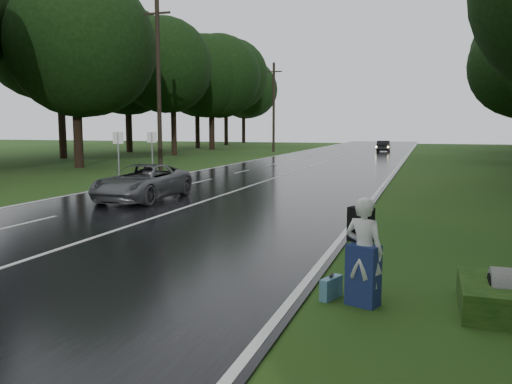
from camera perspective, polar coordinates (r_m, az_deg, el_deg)
ground at (r=12.68m, az=-20.05°, el=-5.82°), size 160.00×160.00×0.00m
road at (r=30.76m, az=3.73°, el=2.07°), size 12.00×140.00×0.04m
lane_center at (r=30.75m, az=3.73°, el=2.11°), size 0.12×140.00×0.01m
grey_car at (r=19.82m, az=-12.38°, el=1.06°), size 2.29×4.79×1.32m
far_car at (r=58.18m, az=13.86°, el=4.91°), size 1.39×3.75×1.23m
hitchhiker at (r=8.22m, az=11.74°, el=-6.81°), size 0.72×0.70×1.70m
suitcase at (r=8.58m, az=8.27°, el=-10.40°), size 0.31×0.51×0.35m
utility_pole_mid at (r=33.77m, az=-10.45°, el=2.39°), size 1.80×0.28×10.80m
utility_pole_far at (r=57.35m, az=1.94°, el=4.43°), size 1.80×0.28×9.65m
road_sign_a at (r=27.40m, az=-14.79°, el=1.18°), size 0.60×0.10×2.50m
road_sign_b at (r=30.28m, az=-11.28°, el=1.83°), size 0.59×0.10×2.46m
tree_left_d at (r=37.32m, az=-18.85°, el=2.57°), size 8.75×8.75×13.67m
tree_left_e at (r=51.20m, az=-8.97°, el=4.02°), size 9.84×9.84×15.38m
tree_left_f at (r=63.34m, az=-4.86°, el=4.67°), size 9.66×9.66×15.10m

